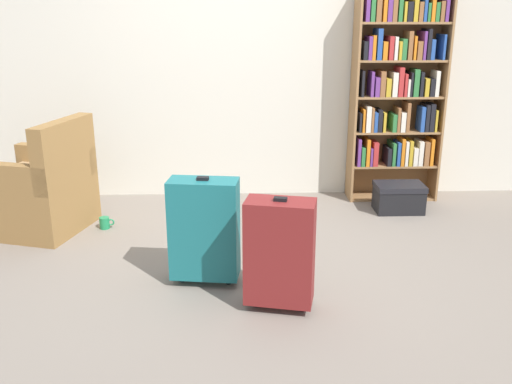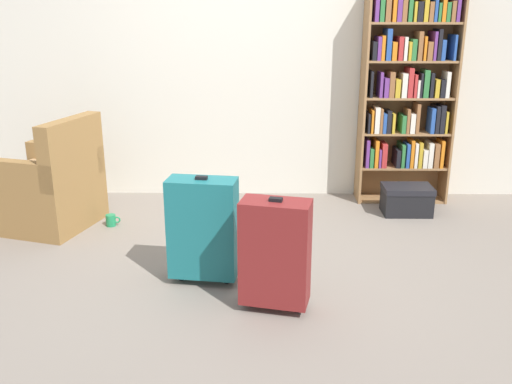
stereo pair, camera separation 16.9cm
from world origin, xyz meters
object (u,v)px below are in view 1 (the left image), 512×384
object	(u,v)px
armchair	(41,192)
mug	(105,223)
bookshelf	(397,88)
suitcase_dark_red	(280,252)
storage_box	(399,197)
suitcase_teal	(204,229)

from	to	relation	value
armchair	mug	size ratio (longest dim) A/B	7.50
bookshelf	armchair	distance (m)	3.16
mug	suitcase_dark_red	xyz separation A→B (m)	(1.32, -1.32, 0.31)
bookshelf	storage_box	distance (m)	0.98
armchair	suitcase_dark_red	size ratio (longest dim) A/B	1.30
bookshelf	mug	distance (m)	2.80
armchair	suitcase_teal	xyz separation A→B (m)	(1.35, -0.98, 0.05)
armchair	mug	world-z (taller)	armchair
suitcase_dark_red	suitcase_teal	bearing A→B (deg)	142.49
bookshelf	storage_box	xyz separation A→B (m)	(-0.03, -0.39, -0.90)
mug	suitcase_teal	distance (m)	1.34
bookshelf	suitcase_teal	world-z (taller)	bookshelf
storage_box	suitcase_teal	world-z (taller)	suitcase_teal
mug	suitcase_teal	xyz separation A→B (m)	(0.87, -0.98, 0.32)
mug	suitcase_dark_red	bearing A→B (deg)	-45.15
storage_box	suitcase_teal	size ratio (longest dim) A/B	0.58
mug	suitcase_dark_red	world-z (taller)	suitcase_dark_red
bookshelf	suitcase_teal	xyz separation A→B (m)	(-1.65, -1.70, -0.66)
mug	suitcase_dark_red	size ratio (longest dim) A/B	0.17
suitcase_dark_red	storage_box	bearing A→B (deg)	54.53
storage_box	suitcase_dark_red	xyz separation A→B (m)	(-1.18, -1.65, 0.23)
armchair	storage_box	distance (m)	3.00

